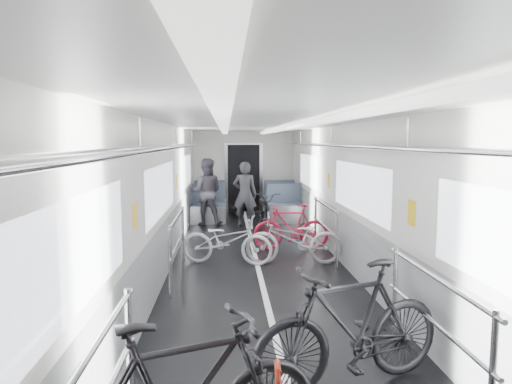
% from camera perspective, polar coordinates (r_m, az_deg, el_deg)
% --- Properties ---
extents(car_shell, '(3.02, 14.01, 2.41)m').
position_cam_1_polar(car_shell, '(8.58, -0.23, -0.24)').
color(car_shell, black).
rests_on(car_shell, ground).
extents(bike_left_far, '(1.68, 0.91, 0.84)m').
position_cam_1_polar(bike_left_far, '(7.90, -3.66, -6.06)').
color(bike_left_far, silver).
rests_on(bike_left_far, floor).
extents(bike_right_near, '(1.92, 1.07, 1.11)m').
position_cam_1_polar(bike_right_near, '(4.13, 11.78, -16.03)').
color(bike_right_near, black).
rests_on(bike_right_near, floor).
extents(bike_right_mid, '(1.70, 0.67, 0.88)m').
position_cam_1_polar(bike_right_mid, '(7.91, 4.81, -5.90)').
color(bike_right_mid, '#A8A9AD').
rests_on(bike_right_mid, floor).
extents(bike_right_far, '(1.50, 0.46, 0.89)m').
position_cam_1_polar(bike_right_far, '(8.98, 4.42, -4.36)').
color(bike_right_far, '#B81631').
rests_on(bike_right_far, floor).
extents(bike_aisle, '(0.71, 1.74, 0.90)m').
position_cam_1_polar(bike_aisle, '(11.20, 1.14, -2.18)').
color(bike_aisle, black).
rests_on(bike_aisle, floor).
extents(person_standing, '(0.67, 0.52, 1.62)m').
position_cam_1_polar(person_standing, '(11.22, -1.39, -0.29)').
color(person_standing, black).
rests_on(person_standing, floor).
extents(person_seated, '(0.87, 0.70, 1.68)m').
position_cam_1_polar(person_seated, '(11.58, -6.23, 0.03)').
color(person_seated, '#302D35').
rests_on(person_seated, floor).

